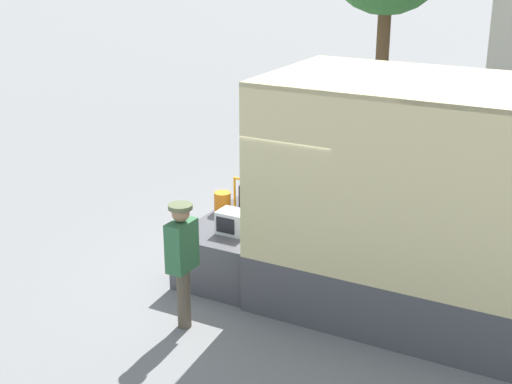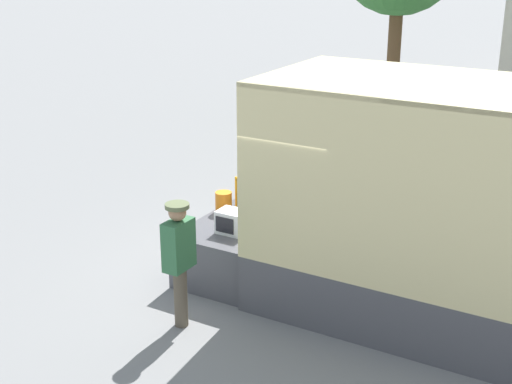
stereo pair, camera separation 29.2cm
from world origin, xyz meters
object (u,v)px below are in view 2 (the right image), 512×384
worker_person (179,252)px  portable_generator (263,196)px  microwave (234,222)px  orange_bucket (224,202)px

worker_person → portable_generator: bearing=93.9°
microwave → portable_generator: bearing=96.7°
portable_generator → worker_person: bearing=-86.1°
orange_bucket → worker_person: bearing=-73.0°
portable_generator → orange_bucket: (-0.45, -0.45, -0.04)m
microwave → portable_generator: (-0.13, 1.09, 0.03)m
portable_generator → orange_bucket: bearing=-135.3°
portable_generator → worker_person: size_ratio=0.42×
portable_generator → worker_person: 2.48m
orange_bucket → microwave: bearing=-47.8°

